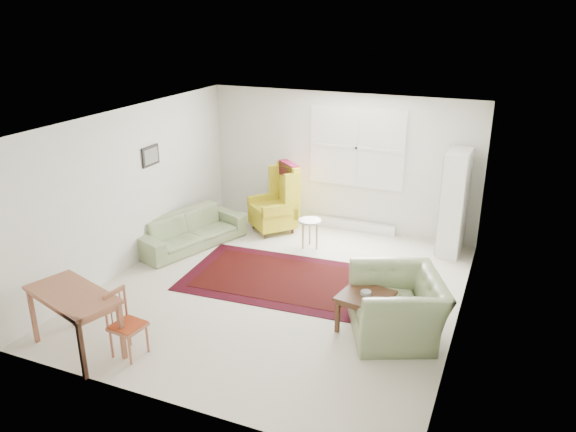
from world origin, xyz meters
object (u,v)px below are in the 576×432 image
at_px(sofa, 190,224).
at_px(coffee_table, 365,312).
at_px(desk, 76,322).
at_px(desk_chair, 128,325).
at_px(stool, 310,233).
at_px(cabinet, 455,203).
at_px(wingback_chair, 273,198).
at_px(armchair, 397,300).

height_order(sofa, coffee_table, sofa).
relative_size(desk, desk_chair, 1.49).
bearing_deg(desk_chair, coffee_table, -49.26).
relative_size(stool, desk, 0.42).
bearing_deg(cabinet, wingback_chair, -172.08).
distance_m(armchair, coffee_table, 0.46).
bearing_deg(wingback_chair, cabinet, 46.16).
xyz_separation_m(sofa, stool, (1.93, 0.73, -0.14)).
distance_m(cabinet, desk, 6.01).
height_order(armchair, desk, armchair).
bearing_deg(stool, sofa, -159.15).
height_order(sofa, cabinet, cabinet).
relative_size(sofa, desk, 1.61).
bearing_deg(desk, stool, 69.74).
height_order(coffee_table, cabinet, cabinet).
height_order(stool, cabinet, cabinet).
bearing_deg(cabinet, sofa, -157.91).
bearing_deg(sofa, desk_chair, -141.00).
relative_size(stool, cabinet, 0.29).
relative_size(wingback_chair, cabinet, 0.72).
distance_m(sofa, desk_chair, 3.26).
xyz_separation_m(coffee_table, stool, (-1.57, 2.17, 0.00)).
relative_size(stool, desk_chair, 0.63).
distance_m(wingback_chair, coffee_table, 3.62).
bearing_deg(coffee_table, wingback_chair, 133.37).
xyz_separation_m(stool, desk, (-1.46, -3.97, 0.13)).
bearing_deg(coffee_table, sofa, 157.71).
bearing_deg(desk_chair, sofa, 26.05).
height_order(coffee_table, desk_chair, desk_chair).
bearing_deg(cabinet, stool, -159.20).
relative_size(sofa, armchair, 1.61).
bearing_deg(armchair, wingback_chair, -156.25).
height_order(sofa, stool, sofa).
distance_m(armchair, cabinet, 2.90).
relative_size(armchair, desk_chair, 1.49).
xyz_separation_m(coffee_table, desk, (-3.04, -1.80, 0.14)).
relative_size(sofa, stool, 3.85).
height_order(cabinet, desk_chair, cabinet).
distance_m(wingback_chair, stool, 1.07).
bearing_deg(coffee_table, desk, -149.39).
bearing_deg(sofa, wingback_chair, -21.59).
bearing_deg(stool, cabinet, 18.07).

